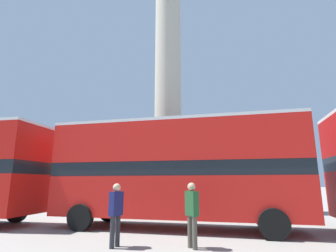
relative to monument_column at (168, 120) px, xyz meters
name	(u,v)px	position (x,y,z in m)	size (l,w,h in m)	color
ground_plane	(168,212)	(0.00, 0.00, -5.95)	(200.00, 200.00, 0.00)	gray
monument_column	(168,120)	(0.00, 0.00, 0.00)	(6.40, 6.40, 20.68)	#ADA593
bus_b	(176,168)	(1.54, -5.94, -3.57)	(10.09, 3.09, 4.32)	red
equestrian_statue	(71,185)	(-9.58, 4.46, -4.40)	(4.07, 3.52, 5.62)	#ADA593
street_lamp	(102,158)	(-3.84, -1.73, -2.65)	(0.45, 0.45, 5.62)	black
pedestrian_near_lamp	(116,210)	(0.33, -9.22, -4.93)	(0.30, 0.50, 1.79)	#28282D
pedestrian_by_plinth	(192,210)	(2.53, -8.90, -4.91)	(0.44, 0.49, 1.81)	#4C473D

